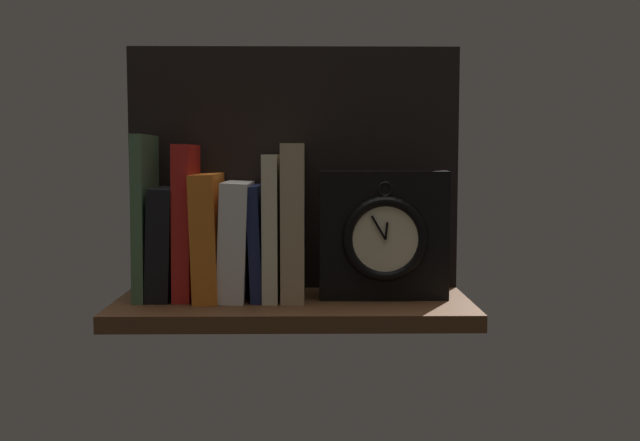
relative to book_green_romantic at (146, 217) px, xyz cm
name	(u,v)px	position (x,y,z in cm)	size (l,w,h in cm)	color
ground_plane	(293,308)	(23.26, -2.90, -14.06)	(55.13, 23.78, 2.50)	#4C2D19
back_panel	(294,169)	(23.26, 8.39, 7.38)	(55.13, 1.20, 40.38)	black
book_green_romantic	(146,217)	(0.00, 0.00, 0.00)	(1.78, 13.01, 25.63)	#476B44
book_black_skeptic	(165,243)	(2.99, 0.00, -4.14)	(3.59, 12.82, 17.34)	black
book_red_requiem	(186,221)	(6.42, 0.00, -0.76)	(2.68, 12.34, 24.10)	red
book_orange_pandolfini	(209,236)	(9.95, 0.00, -3.05)	(3.78, 15.58, 19.53)	orange
book_white_catcher	(236,240)	(14.23, 0.00, -3.69)	(4.17, 14.71, 18.24)	silver
book_navy_bierce	(257,241)	(17.51, 0.00, -3.95)	(1.78, 13.45, 17.72)	#192147
book_cream_twain	(272,226)	(19.87, 0.00, -1.53)	(2.34, 14.41, 22.56)	beige
book_tan_shortstories	(292,221)	(23.13, 0.00, -0.70)	(3.56, 14.64, 24.22)	tan
framed_clock	(383,235)	(37.41, -1.31, -2.84)	(20.01, 7.52, 20.01)	black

